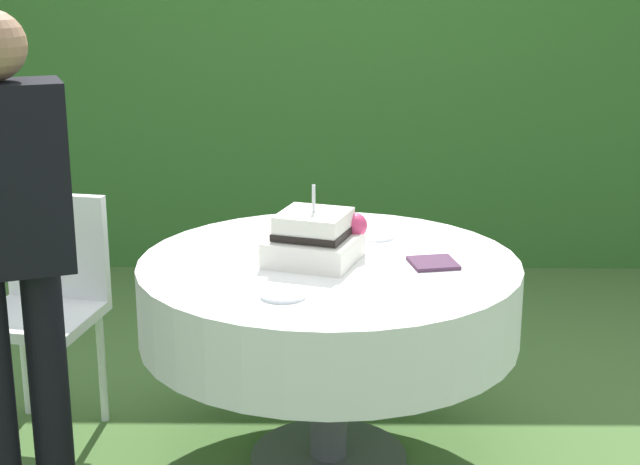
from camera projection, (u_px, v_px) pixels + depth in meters
ground_plane at (327, 459)px, 3.50m from camera, size 20.00×20.00×0.00m
foliage_hedge at (329, 53)px, 5.60m from camera, size 5.32×0.65×2.37m
cake_table at (328, 299)px, 3.33m from camera, size 1.29×1.29×0.75m
wedding_cake at (314, 238)px, 3.27m from camera, size 0.36×0.36×0.26m
serving_plate_near at (377, 236)px, 3.55m from camera, size 0.12×0.12×0.01m
serving_plate_far at (282, 295)px, 2.95m from camera, size 0.14×0.14×0.01m
napkin_stack at (432, 263)px, 3.25m from camera, size 0.17×0.17×0.01m
garden_chair at (46, 293)px, 3.59m from camera, size 0.47×0.47×0.89m
standing_person at (7, 245)px, 2.83m from camera, size 0.41×0.32×1.60m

